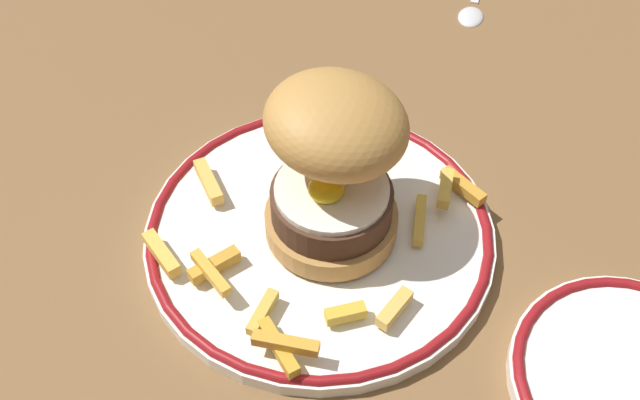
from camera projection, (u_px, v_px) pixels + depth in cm
name	position (u px, v px, depth cm)	size (l,w,h in cm)	color
ground_plane	(388.00, 297.00, 57.67)	(117.83, 99.43, 4.00)	brown
dinner_plate	(320.00, 232.00, 58.17)	(26.82, 26.82, 1.60)	white
burger	(335.00, 161.00, 53.41)	(12.32, 12.69, 12.60)	#BB8343
fries_pile	(303.00, 247.00, 55.37)	(26.18, 22.38, 1.85)	#EBB04B
side_plate	(634.00, 381.00, 49.93)	(16.40, 16.40, 1.60)	white
spoon	(474.00, 6.00, 78.47)	(5.18, 13.27, 0.90)	silver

